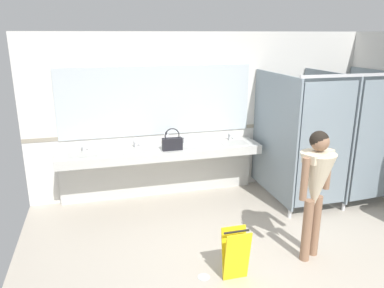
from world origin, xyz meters
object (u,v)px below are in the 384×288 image
Objects in this scene: person_standing at (316,181)px; handbag at (172,143)px; wet_floor_sign at (236,254)px; soap_dispenser at (166,139)px.

person_standing is 2.27m from handbag.
wet_floor_sign is at bearing -170.87° from person_standing.
person_standing is 7.60× the size of soap_dispenser.
soap_dispenser is 0.35× the size of wet_floor_sign.
handbag reaches higher than soap_dispenser.
soap_dispenser is at bearing 120.41° from person_standing.
wet_floor_sign is at bearing -83.06° from handbag.
handbag is at bearing 96.94° from wet_floor_sign.
person_standing is 2.54m from soap_dispenser.
handbag is 1.67× the size of soap_dispenser.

